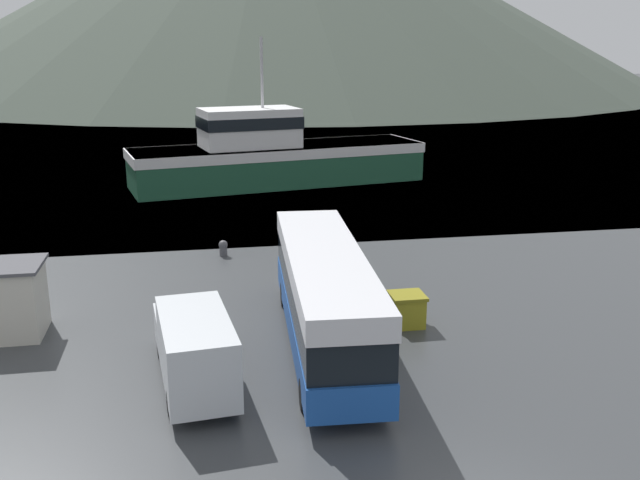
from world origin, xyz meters
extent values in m
plane|color=slate|center=(0.00, 141.94, 0.00)|extent=(240.00, 240.00, 0.00)
cube|color=#194799|center=(-1.86, 9.31, 0.96)|extent=(3.13, 11.91, 1.03)
cube|color=black|center=(-1.86, 9.31, 2.06)|extent=(3.07, 11.67, 1.17)
cube|color=silver|center=(-1.86, 9.31, 3.02)|extent=(3.13, 11.91, 0.73)
cube|color=black|center=(-1.52, 15.22, 1.86)|extent=(2.15, 0.19, 1.58)
cylinder|color=black|center=(-2.69, 13.50, 0.45)|extent=(0.35, 0.92, 0.90)
cylinder|color=black|center=(-0.55, 13.37, 0.45)|extent=(0.35, 0.92, 0.90)
cylinder|color=black|center=(-3.17, 5.26, 0.45)|extent=(0.35, 0.92, 0.90)
cylinder|color=black|center=(-1.04, 5.13, 0.45)|extent=(0.35, 0.92, 0.90)
cube|color=silver|center=(-6.15, 6.69, 1.36)|extent=(2.41, 4.59, 2.02)
cube|color=silver|center=(-6.49, 9.82, 0.91)|extent=(2.14, 2.09, 1.11)
cube|color=black|center=(-6.39, 8.90, 1.82)|extent=(1.65, 0.24, 0.71)
cylinder|color=black|center=(-7.32, 9.48, 0.35)|extent=(0.29, 0.72, 0.70)
cylinder|color=black|center=(-5.60, 9.66, 0.35)|extent=(0.29, 0.72, 0.70)
cylinder|color=black|center=(-6.90, 5.60, 0.35)|extent=(0.29, 0.72, 0.70)
cylinder|color=black|center=(-5.18, 5.78, 0.35)|extent=(0.29, 0.72, 0.70)
cube|color=#1E5138|center=(0.06, 38.40, 1.39)|extent=(21.61, 9.59, 2.79)
cube|color=white|center=(0.06, 38.40, 2.44)|extent=(21.83, 9.68, 0.70)
cube|color=white|center=(-1.99, 37.98, 4.15)|extent=(7.33, 5.12, 2.73)
cube|color=black|center=(-1.99, 37.98, 4.56)|extent=(7.49, 5.25, 0.82)
cylinder|color=#B2B2B7|center=(-1.01, 38.18, 7.94)|extent=(0.20, 0.20, 4.84)
cube|color=olive|center=(1.43, 10.69, 0.54)|extent=(1.15, 1.10, 1.09)
cube|color=olive|center=(1.43, 10.69, 1.15)|extent=(1.26, 1.21, 0.12)
cube|color=beige|center=(-12.70, 12.29, 1.25)|extent=(2.49, 2.19, 2.50)
cube|color=#4C4C51|center=(-12.70, 12.29, 2.56)|extent=(2.74, 2.41, 0.12)
cylinder|color=#4C4C51|center=(-4.76, 20.69, 0.22)|extent=(0.37, 0.37, 0.45)
sphere|color=#4C4C51|center=(-4.76, 20.69, 0.56)|extent=(0.43, 0.43, 0.43)
camera|label=1|loc=(-5.95, -12.69, 10.04)|focal=40.00mm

